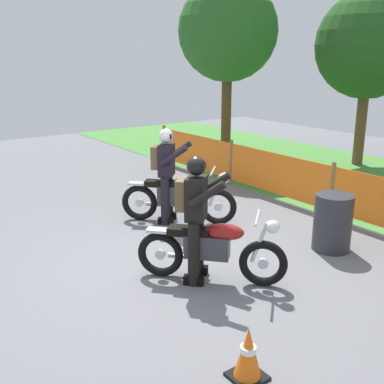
% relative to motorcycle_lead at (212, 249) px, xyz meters
% --- Properties ---
extents(ground, '(24.00, 24.00, 0.02)m').
position_rel_motorcycle_lead_xyz_m(ground, '(-0.71, -0.03, -0.47)').
color(ground, slate).
extents(barrier_fence, '(11.47, 0.08, 1.05)m').
position_rel_motorcycle_lead_xyz_m(barrier_fence, '(-0.71, 3.37, 0.08)').
color(barrier_fence, olive).
rests_on(barrier_fence, ground).
extents(tree_leftmost, '(2.68, 2.68, 4.86)m').
position_rel_motorcycle_lead_xyz_m(tree_leftmost, '(-5.70, 5.01, 3.04)').
color(tree_leftmost, brown).
rests_on(tree_leftmost, ground).
extents(tree_near_left, '(2.74, 2.74, 4.52)m').
position_rel_motorcycle_lead_xyz_m(tree_near_left, '(-3.08, 7.55, 2.67)').
color(tree_near_left, brown).
rests_on(tree_near_left, ground).
extents(motorcycle_lead, '(1.56, 1.43, 0.95)m').
position_rel_motorcycle_lead_xyz_m(motorcycle_lead, '(0.00, 0.00, 0.00)').
color(motorcycle_lead, black).
rests_on(motorcycle_lead, ground).
extents(motorcycle_trailing, '(1.57, 1.55, 0.99)m').
position_rel_motorcycle_lead_xyz_m(motorcycle_trailing, '(-2.14, 0.94, 0.02)').
color(motorcycle_trailing, black).
rests_on(motorcycle_trailing, ground).
extents(rider_lead, '(0.77, 0.75, 1.69)m').
position_rel_motorcycle_lead_xyz_m(rider_lead, '(-0.16, -0.15, 0.49)').
color(rider_lead, black).
rests_on(rider_lead, ground).
extents(rider_trailing, '(0.77, 0.76, 1.69)m').
position_rel_motorcycle_lead_xyz_m(rider_trailing, '(-2.30, 0.78, 0.49)').
color(rider_trailing, black).
rests_on(rider_trailing, ground).
extents(traffic_cone, '(0.32, 0.32, 0.53)m').
position_rel_motorcycle_lead_xyz_m(traffic_cone, '(1.74, -0.95, -0.20)').
color(traffic_cone, black).
rests_on(traffic_cone, ground).
extents(spare_drum, '(0.58, 0.58, 0.88)m').
position_rel_motorcycle_lead_xyz_m(spare_drum, '(0.26, 2.16, -0.02)').
color(spare_drum, '#2D2D33').
rests_on(spare_drum, ground).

